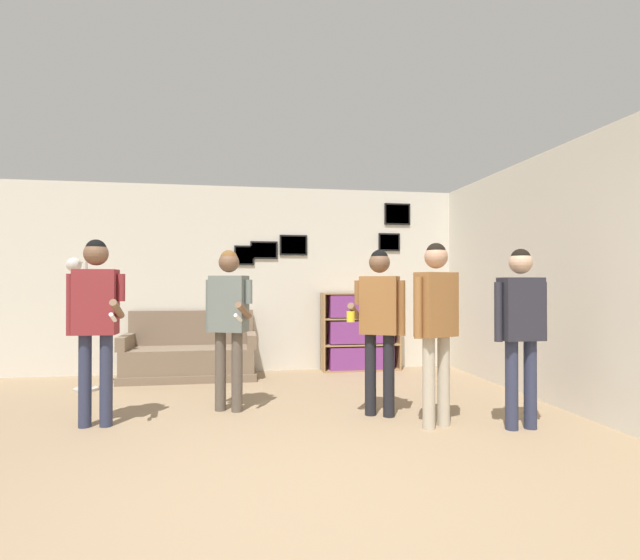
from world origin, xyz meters
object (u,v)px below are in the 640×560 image
object	(u,v)px
couch	(190,356)
person_spectator_near_bookshelf	(436,314)
person_spectator_far_right	(521,319)
floor_lamp	(86,288)
person_player_foreground_center	(229,313)
person_watcher_holding_cup	(379,314)
person_player_foreground_left	(96,311)
bookshelf	(361,332)
drinking_cup	(377,289)

from	to	relation	value
couch	person_spectator_near_bookshelf	world-z (taller)	person_spectator_near_bookshelf
person_spectator_far_right	floor_lamp	bearing A→B (deg)	151.43
person_player_foreground_center	person_watcher_holding_cup	xyz separation A→B (m)	(1.44, -0.43, -0.01)
person_player_foreground_left	person_player_foreground_center	distance (m)	1.22
floor_lamp	bookshelf	bearing A→B (deg)	12.78
person_player_foreground_left	person_spectator_far_right	xyz separation A→B (m)	(3.71, -0.68, -0.07)
floor_lamp	person_player_foreground_center	distance (m)	2.13
couch	person_watcher_holding_cup	distance (m)	3.12
bookshelf	person_player_foreground_left	bearing A→B (deg)	-141.27
bookshelf	person_watcher_holding_cup	xyz separation A→B (m)	(-0.44, -2.50, 0.41)
couch	person_spectator_far_right	world-z (taller)	person_spectator_far_right
person_watcher_holding_cup	person_player_foreground_center	bearing A→B (deg)	163.56
couch	person_player_foreground_center	world-z (taller)	person_player_foreground_center
couch	person_player_foreground_left	world-z (taller)	person_player_foreground_left
person_player_foreground_center	drinking_cup	size ratio (longest dim) A/B	15.80
person_spectator_near_bookshelf	person_player_foreground_center	bearing A→B (deg)	154.55
person_spectator_near_bookshelf	drinking_cup	xyz separation A→B (m)	(0.30, 2.95, 0.19)
couch	person_player_foreground_left	bearing A→B (deg)	-105.39
bookshelf	person_watcher_holding_cup	world-z (taller)	person_watcher_holding_cup
couch	floor_lamp	distance (m)	1.61
person_spectator_far_right	person_player_foreground_center	bearing A→B (deg)	157.57
person_spectator_far_right	person_watcher_holding_cup	bearing A→B (deg)	150.49
floor_lamp	drinking_cup	size ratio (longest dim) A/B	16.54
floor_lamp	person_watcher_holding_cup	world-z (taller)	floor_lamp
person_watcher_holding_cup	drinking_cup	size ratio (longest dim) A/B	15.71
person_player_foreground_center	person_spectator_far_right	bearing A→B (deg)	-22.43
couch	person_player_foreground_center	distance (m)	2.08
person_player_foreground_left	person_watcher_holding_cup	xyz separation A→B (m)	(2.60, -0.06, -0.05)
person_player_foreground_left	person_spectator_near_bookshelf	distance (m)	3.04
floor_lamp	person_spectator_near_bookshelf	world-z (taller)	floor_lamp
person_watcher_holding_cup	person_spectator_near_bookshelf	xyz separation A→B (m)	(0.39, -0.45, 0.02)
floor_lamp	drinking_cup	world-z (taller)	floor_lamp
bookshelf	person_player_foreground_center	bearing A→B (deg)	-132.20
person_player_foreground_left	floor_lamp	bearing A→B (deg)	108.33
floor_lamp	person_player_foreground_left	xyz separation A→B (m)	(0.54, -1.63, -0.20)
couch	drinking_cup	xyz separation A→B (m)	(2.68, 0.20, 0.90)
person_spectator_near_bookshelf	person_spectator_far_right	xyz separation A→B (m)	(0.71, -0.18, -0.04)
bookshelf	couch	bearing A→B (deg)	-175.41
couch	person_spectator_near_bookshelf	xyz separation A→B (m)	(2.38, -2.76, 0.71)
person_spectator_far_right	drinking_cup	bearing A→B (deg)	97.58
couch	floor_lamp	xyz separation A→B (m)	(-1.16, -0.62, 0.93)
person_watcher_holding_cup	person_spectator_near_bookshelf	size ratio (longest dim) A/B	0.98
person_player_foreground_center	person_spectator_near_bookshelf	world-z (taller)	person_spectator_near_bookshelf
person_spectator_near_bookshelf	person_spectator_far_right	size ratio (longest dim) A/B	1.04
person_spectator_far_right	drinking_cup	distance (m)	3.16
person_watcher_holding_cup	floor_lamp	bearing A→B (deg)	151.77
couch	person_spectator_far_right	xyz separation A→B (m)	(3.09, -2.93, 0.67)
person_player_foreground_left	person_watcher_holding_cup	size ratio (longest dim) A/B	1.04
drinking_cup	couch	bearing A→B (deg)	-175.83
person_watcher_holding_cup	person_spectator_near_bookshelf	world-z (taller)	person_spectator_near_bookshelf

